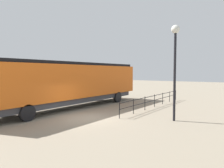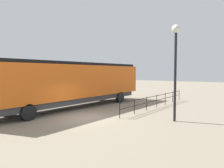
# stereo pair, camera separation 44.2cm
# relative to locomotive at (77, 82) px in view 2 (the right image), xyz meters

# --- Properties ---
(ground_plane) EXTENTS (120.00, 120.00, 0.00)m
(ground_plane) POSITION_rel_locomotive_xyz_m (3.78, -2.84, -2.26)
(ground_plane) COLOR gray
(locomotive) EXTENTS (3.08, 16.42, 4.01)m
(locomotive) POSITION_rel_locomotive_xyz_m (0.00, 0.00, 0.00)
(locomotive) COLOR orange
(locomotive) RESTS_ON ground_plane
(lamp_post) EXTENTS (0.53, 0.53, 6.16)m
(lamp_post) POSITION_rel_locomotive_xyz_m (9.08, -0.15, 2.15)
(lamp_post) COLOR black
(lamp_post) RESTS_ON ground_plane
(platform_fence) EXTENTS (0.05, 11.71, 1.13)m
(platform_fence) POSITION_rel_locomotive_xyz_m (5.78, 4.23, -1.52)
(platform_fence) COLOR black
(platform_fence) RESTS_ON ground_plane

